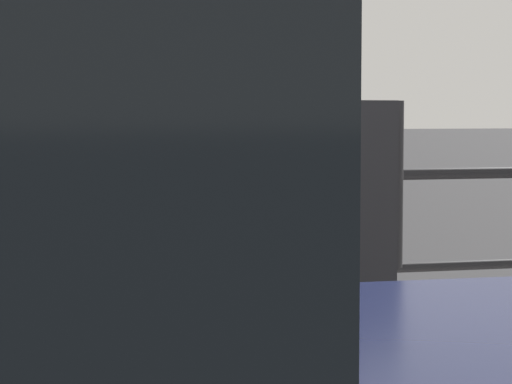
# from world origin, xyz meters

# --- Properties ---
(parking_meter) EXTENTS (0.17, 0.18, 1.40)m
(parking_meter) POSITION_xyz_m (0.07, 0.28, 1.16)
(parking_meter) COLOR slate
(parking_meter) RESTS_ON sidewalk_curb
(pedestrian_at_meter) EXTENTS (0.61, 0.58, 1.67)m
(pedestrian_at_meter) POSITION_xyz_m (0.65, 0.48, 1.10)
(pedestrian_at_meter) COLOR brown
(pedestrian_at_meter) RESTS_ON sidewalk_curb
(background_railing) EXTENTS (24.06, 0.06, 1.11)m
(background_railing) POSITION_xyz_m (0.00, 2.20, 0.94)
(background_railing) COLOR black
(background_railing) RESTS_ON sidewalk_curb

